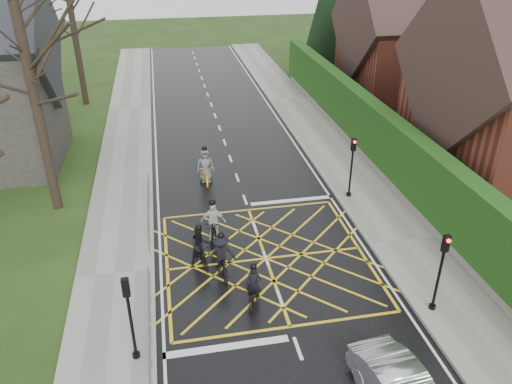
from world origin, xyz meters
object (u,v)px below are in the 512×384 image
object	(u,v)px
cyclist_front	(213,226)
cyclist_back	(200,249)
cyclist_mid	(222,259)
cyclist_lead	(206,170)
cyclist_rear	(254,290)

from	to	relation	value
cyclist_front	cyclist_back	bearing A→B (deg)	-101.70
cyclist_mid	cyclist_lead	xyz separation A→B (m)	(0.20, 8.02, 0.00)
cyclist_rear	cyclist_front	bearing A→B (deg)	120.56
cyclist_rear	cyclist_back	size ratio (longest dim) A/B	0.97
cyclist_front	cyclist_mid	bearing A→B (deg)	-75.91
cyclist_rear	cyclist_mid	xyz separation A→B (m)	(-0.91, 1.87, 0.15)
cyclist_mid	cyclist_front	size ratio (longest dim) A/B	0.96
cyclist_back	cyclist_lead	distance (m)	7.25
cyclist_back	cyclist_front	size ratio (longest dim) A/B	0.91
cyclist_back	cyclist_lead	world-z (taller)	cyclist_lead
cyclist_back	cyclist_front	distance (m)	1.70
cyclist_mid	cyclist_front	bearing A→B (deg)	86.60
cyclist_rear	cyclist_back	bearing A→B (deg)	139.58
cyclist_rear	cyclist_back	xyz separation A→B (m)	(-1.67, 2.70, 0.14)
cyclist_mid	cyclist_front	world-z (taller)	cyclist_front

